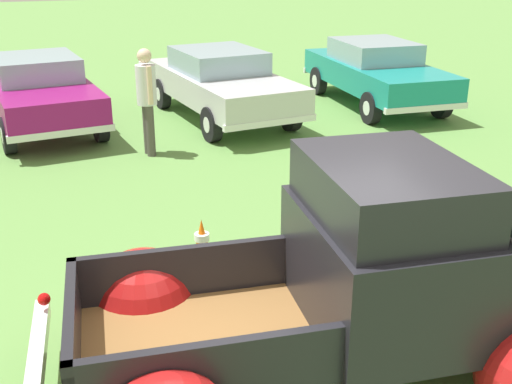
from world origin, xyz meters
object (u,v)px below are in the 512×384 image
lane_cone_0 (202,246)px  vintage_pickup_truck (362,296)px  show_car_1 (40,90)px  show_car_3 (376,71)px  spectator_0 (147,95)px  show_car_2 (221,82)px

lane_cone_0 → vintage_pickup_truck: bearing=-68.0°
vintage_pickup_truck → show_car_1: (-2.64, 8.93, 0.02)m
vintage_pickup_truck → show_car_1: size_ratio=1.05×
show_car_3 → show_car_1: bearing=-90.5°
spectator_0 → lane_cone_0: size_ratio=2.93×
vintage_pickup_truck → show_car_2: bearing=86.6°
vintage_pickup_truck → spectator_0: vintage_pickup_truck is taller
show_car_1 → show_car_2: same height
show_car_3 → lane_cone_0: bearing=-39.4°
vintage_pickup_truck → show_car_3: (4.61, 8.84, 0.03)m
vintage_pickup_truck → show_car_3: size_ratio=1.05×
vintage_pickup_truck → show_car_2: vintage_pickup_truck is taller
spectator_0 → show_car_3: bearing=13.3°
spectator_0 → lane_cone_0: bearing=-99.1°
vintage_pickup_truck → show_car_2: size_ratio=0.99×
vintage_pickup_truck → lane_cone_0: (-0.89, 2.20, -0.45)m
vintage_pickup_truck → show_car_2: (0.97, 8.68, 0.03)m
show_car_1 → show_car_3: 7.25m
show_car_1 → show_car_2: 3.62m
show_car_1 → spectator_0: (1.79, -2.29, 0.29)m
vintage_pickup_truck → lane_cone_0: 2.41m
show_car_2 → show_car_3: 3.65m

